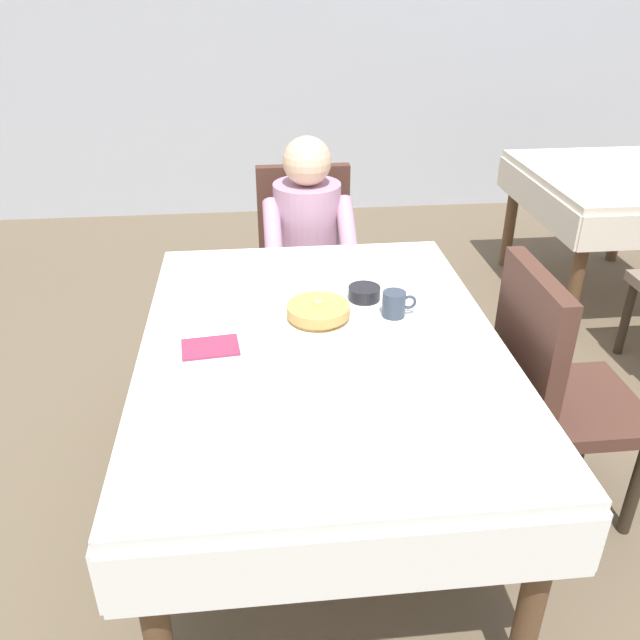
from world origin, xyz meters
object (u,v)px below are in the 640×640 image
(cup_coffee, at_px, (395,304))
(chair_diner, at_px, (305,254))
(breakfast_stack, at_px, (318,311))
(syrup_pitcher, at_px, (248,297))
(dining_table_main, at_px, (322,364))
(knife_right_of_plate, at_px, (376,322))
(chair_right_side, at_px, (551,381))
(spoon_near_edge, at_px, (326,373))
(plate_breakfast, at_px, (317,320))
(bowl_butter, at_px, (364,293))
(background_table_far, at_px, (612,193))
(fork_left_of_plate, at_px, (258,328))
(diner_person, at_px, (308,239))

(cup_coffee, bearing_deg, chair_diner, 101.22)
(breakfast_stack, xyz_separation_m, syrup_pitcher, (-0.22, 0.13, -0.00))
(dining_table_main, xyz_separation_m, knife_right_of_plate, (0.19, 0.09, 0.09))
(chair_right_side, distance_m, spoon_near_edge, 0.83)
(dining_table_main, bearing_deg, knife_right_of_plate, 25.60)
(chair_diner, distance_m, plate_breakfast, 1.08)
(chair_right_side, bearing_deg, bowl_butter, -113.38)
(dining_table_main, xyz_separation_m, chair_right_side, (0.77, 0.00, -0.12))
(cup_coffee, bearing_deg, background_table_far, 43.96)
(bowl_butter, relative_size, background_table_far, 0.10)
(dining_table_main, distance_m, fork_left_of_plate, 0.23)
(dining_table_main, distance_m, knife_right_of_plate, 0.23)
(chair_diner, distance_m, diner_person, 0.21)
(spoon_near_edge, distance_m, background_table_far, 2.58)
(dining_table_main, distance_m, chair_right_side, 0.78)
(cup_coffee, relative_size, bowl_butter, 1.03)
(bowl_butter, xyz_separation_m, knife_right_of_plate, (0.01, -0.17, -0.02))
(cup_coffee, distance_m, knife_right_of_plate, 0.09)
(cup_coffee, height_order, spoon_near_edge, cup_coffee)
(background_table_far, bearing_deg, knife_right_of_plate, -136.49)
(plate_breakfast, distance_m, fork_left_of_plate, 0.19)
(fork_left_of_plate, bearing_deg, plate_breakfast, -78.90)
(cup_coffee, relative_size, knife_right_of_plate, 0.57)
(syrup_pitcher, distance_m, background_table_far, 2.47)
(plate_breakfast, height_order, bowl_butter, bowl_butter)
(dining_table_main, relative_size, background_table_far, 1.36)
(plate_breakfast, xyz_separation_m, bowl_butter, (0.18, 0.15, 0.01))
(dining_table_main, bearing_deg, background_table_far, 42.02)
(chair_right_side, height_order, plate_breakfast, chair_right_side)
(plate_breakfast, height_order, fork_left_of_plate, plate_breakfast)
(chair_right_side, distance_m, background_table_far, 1.94)
(dining_table_main, bearing_deg, syrup_pitcher, 133.21)
(syrup_pitcher, xyz_separation_m, background_table_far, (2.03, 1.39, -0.15))
(syrup_pitcher, distance_m, knife_right_of_plate, 0.44)
(diner_person, distance_m, knife_right_of_plate, 0.94)
(dining_table_main, relative_size, breakfast_stack, 7.49)
(bowl_butter, height_order, fork_left_of_plate, bowl_butter)
(dining_table_main, distance_m, plate_breakfast, 0.15)
(chair_right_side, relative_size, background_table_far, 0.83)
(cup_coffee, bearing_deg, plate_breakfast, -175.63)
(diner_person, relative_size, cup_coffee, 9.91)
(syrup_pitcher, height_order, background_table_far, syrup_pitcher)
(diner_person, bearing_deg, background_table_far, -160.73)
(dining_table_main, bearing_deg, fork_left_of_plate, 155.35)
(spoon_near_edge, relative_size, background_table_far, 0.13)
(chair_right_side, bearing_deg, breakfast_stack, -97.68)
(fork_left_of_plate, relative_size, knife_right_of_plate, 0.90)
(fork_left_of_plate, bearing_deg, syrup_pitcher, 16.20)
(bowl_butter, bearing_deg, background_table_far, 40.01)
(plate_breakfast, bearing_deg, fork_left_of_plate, -173.99)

